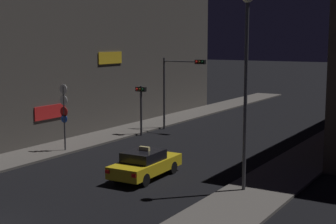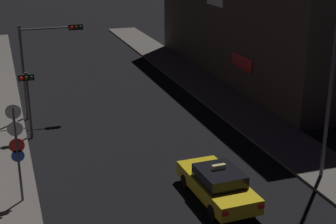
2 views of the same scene
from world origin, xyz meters
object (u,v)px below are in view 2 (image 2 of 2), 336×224
(taxi, at_px, (218,184))
(sign_pole_left, at_px, (17,145))
(street_lamp_near_block, at_px, (335,46))
(traffic_light_left_kerb, at_px, (28,92))
(traffic_light_overhead, at_px, (45,52))

(taxi, height_order, sign_pole_left, sign_pole_left)
(taxi, bearing_deg, street_lamp_near_block, 3.61)
(sign_pole_left, xyz_separation_m, street_lamp_near_block, (12.78, -1.96, 3.45))
(taxi, bearing_deg, traffic_light_left_kerb, 125.68)
(traffic_light_overhead, xyz_separation_m, street_lamp_near_block, (10.60, -12.16, 2.04))
(taxi, height_order, traffic_light_overhead, traffic_light_overhead)
(sign_pole_left, bearing_deg, traffic_light_overhead, 77.95)
(traffic_light_left_kerb, xyz_separation_m, street_lamp_near_block, (11.90, -9.00, 3.40))
(street_lamp_near_block, bearing_deg, traffic_light_overhead, 131.08)
(traffic_light_left_kerb, bearing_deg, taxi, -54.32)
(traffic_light_overhead, relative_size, traffic_light_left_kerb, 1.53)
(traffic_light_overhead, bearing_deg, traffic_light_left_kerb, -112.43)
(taxi, xyz_separation_m, traffic_light_overhead, (-5.39, 12.49, 3.24))
(sign_pole_left, distance_m, street_lamp_near_block, 13.38)
(taxi, height_order, traffic_light_left_kerb, traffic_light_left_kerb)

